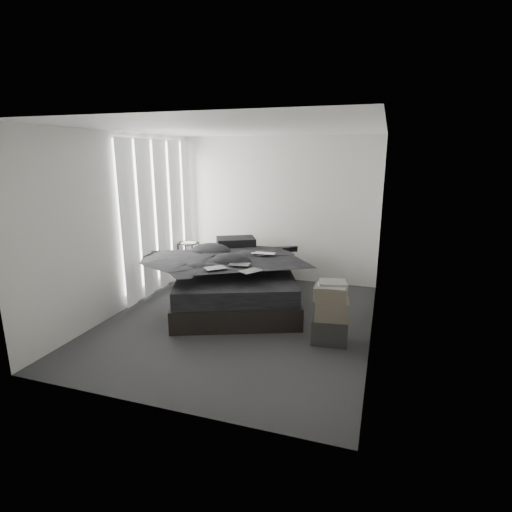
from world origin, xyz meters
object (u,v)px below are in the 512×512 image
(bed, at_px, (236,293))
(laptop, at_px, (262,249))
(side_stand, at_px, (189,261))
(box_lower, at_px, (330,330))

(bed, bearing_deg, laptop, 7.50)
(laptop, bearing_deg, bed, -154.50)
(laptop, distance_m, side_stand, 1.85)
(box_lower, bearing_deg, side_stand, 147.84)
(laptop, distance_m, box_lower, 1.80)
(bed, xyz_separation_m, box_lower, (1.61, -0.92, 0.00))
(bed, xyz_separation_m, laptop, (0.38, 0.21, 0.69))
(laptop, xyz_separation_m, side_stand, (-1.64, 0.68, -0.50))
(bed, bearing_deg, box_lower, -51.28)
(side_stand, bearing_deg, box_lower, -32.16)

